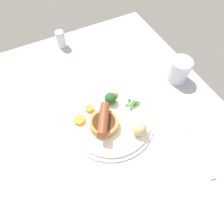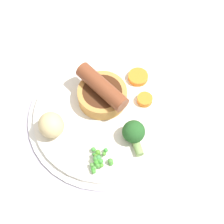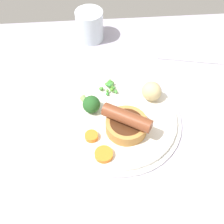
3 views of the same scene
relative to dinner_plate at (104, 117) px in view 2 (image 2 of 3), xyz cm
name	(u,v)px [view 2 (image 2 of 3)]	position (x,y,z in cm)	size (l,w,h in cm)	color
dining_table	(83,112)	(-4.52, 0.83, -2.07)	(110.00, 80.00, 3.00)	#9E99AD
dinner_plate	(104,117)	(0.00, 0.00, 0.00)	(28.21, 28.21, 1.40)	silver
sausage_pudding	(102,93)	(-1.13, 3.11, 3.09)	(10.83, 9.14, 5.77)	#BC8442
pea_pile	(99,160)	(1.79, -9.19, 1.83)	(4.43, 5.03, 1.93)	#378C35
broccoli_floret_near	(134,133)	(6.39, -3.09, 2.76)	(4.71, 5.78, 4.06)	#235623
potato_chunk_0	(51,125)	(-7.90, -5.62, 3.12)	(4.73, 4.50, 4.58)	#CCB77F
carrot_slice_0	(138,77)	(4.22, 9.39, 1.36)	(3.85, 3.85, 1.06)	orange
carrot_slice_3	(145,100)	(6.61, 4.77, 1.43)	(2.86, 2.86, 1.19)	orange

